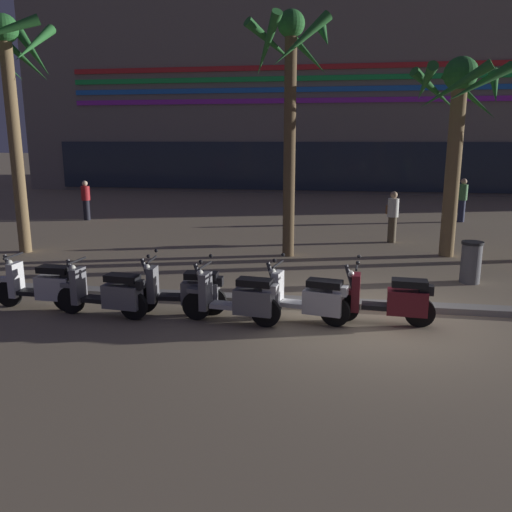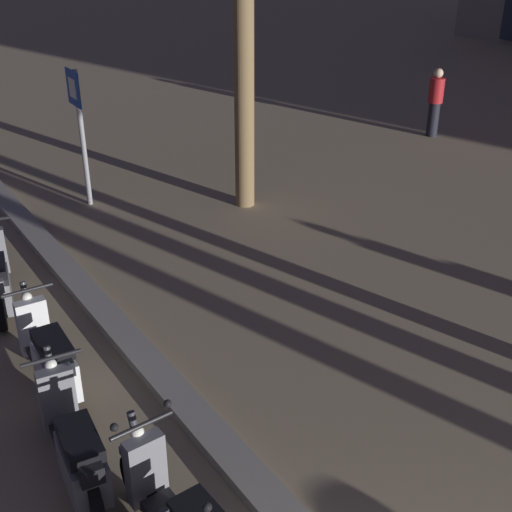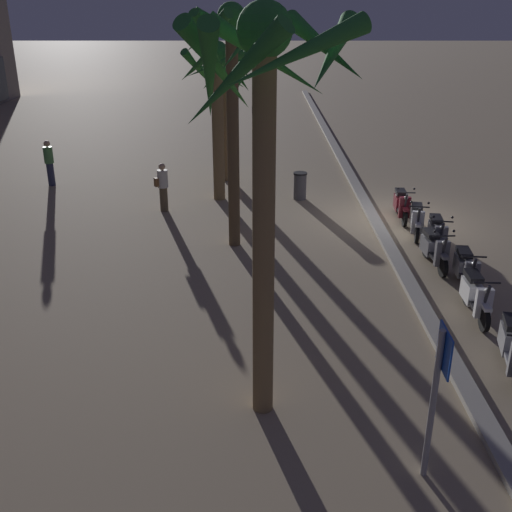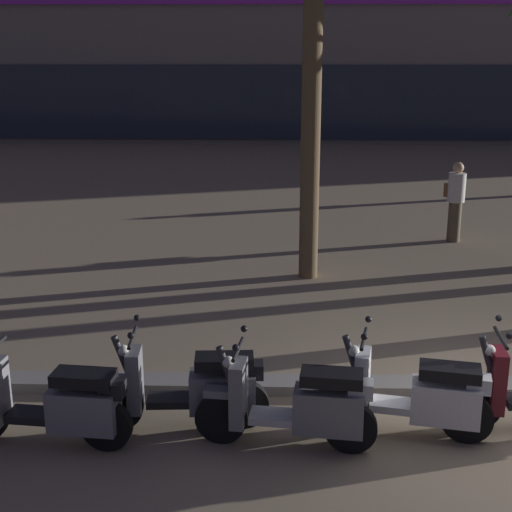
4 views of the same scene
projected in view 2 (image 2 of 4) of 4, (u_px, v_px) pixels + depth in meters
The scene contains 4 objects.
scooter_white_tail_end at pixel (49, 358), 7.30m from camera, with size 1.74×0.56×1.04m.
scooter_grey_last_in_row at pixel (75, 446), 6.12m from camera, with size 1.81×0.57×1.04m.
crossing_sign at pixel (80, 123), 11.64m from camera, with size 0.60×0.13×2.40m.
pedestrian_window_shopping at pixel (435, 101), 15.69m from camera, with size 0.34×0.34×1.57m.
Camera 2 is at (0.02, -1.95, 4.74)m, focal length 47.76 mm.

